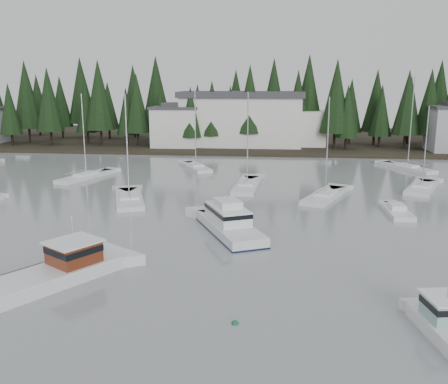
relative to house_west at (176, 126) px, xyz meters
The scene contains 16 objects.
far_shore_land 25.88m from the house_west, 45.00° to the left, with size 240.00×54.00×1.00m, color black.
conifer_treeline 19.87m from the house_west, 21.25° to the left, with size 200.00×22.00×20.00m, color black, non-canonical shape.
house_west is the anchor object (origin of this frame).
harbor_inn 15.45m from the house_west, 12.52° to the left, with size 29.50×11.50×10.90m.
lobster_boat_brown 68.34m from the house_west, 85.61° to the right, with size 8.33×10.22×4.96m.
cabin_cruiser_center 57.84m from the house_west, 73.80° to the right, with size 7.56×11.12×4.61m.
sailboat_0 39.50m from the house_west, 64.99° to the right, with size 3.46×10.98×12.75m.
sailboat_1 48.45m from the house_west, 57.19° to the right, with size 6.58×10.49×12.32m.
sailboat_2 45.37m from the house_west, 25.44° to the right, with size 7.10×10.25×14.72m.
sailboat_3 52.19m from the house_west, 41.61° to the right, with size 6.56×10.02×11.07m.
sailboat_4 24.12m from the house_west, 71.08° to the right, with size 6.42×9.29×12.73m.
sailboat_7 44.87m from the house_west, 85.53° to the right, with size 6.11×10.69×12.72m.
sailboat_9 32.76m from the house_west, 101.73° to the right, with size 5.73×10.74×12.37m.
runabout_1 57.55m from the house_west, 54.99° to the right, with size 2.41×6.85×1.42m.
mooring_buoy_green 75.28m from the house_west, 76.03° to the right, with size 0.42×0.42×0.42m, color #145933.
mooring_buoy_dark 78.07m from the house_west, 67.80° to the right, with size 0.36×0.36×0.36m, color black.
Camera 1 is at (2.27, -20.00, 13.62)m, focal length 40.00 mm.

